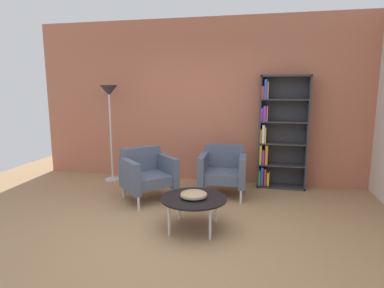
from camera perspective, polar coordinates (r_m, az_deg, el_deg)
The scene contains 8 objects.
ground_plane at distance 3.81m, azimuth -4.20°, elevation -16.38°, with size 8.32×8.32×0.00m, color #9E7751.
brick_back_panel at distance 5.82m, azimuth 2.50°, elevation 7.62°, with size 6.40×0.12×2.90m, color #B2664C.
bookshelf_tall at distance 5.59m, azimuth 15.13°, elevation 1.64°, with size 0.80×0.30×1.90m.
coffee_table_low at distance 3.88m, azimuth 0.30°, elevation -9.93°, with size 0.80×0.80×0.40m.
decorative_bowl at distance 3.85m, azimuth 0.30°, elevation -9.04°, with size 0.32×0.32×0.05m.
armchair_by_bookshelf at distance 5.11m, azimuth 5.56°, elevation -4.53°, with size 0.74×0.68×0.78m.
armchair_corner_red at distance 4.92m, azimuth -8.05°, elevation -5.14°, with size 0.95×0.95×0.78m.
floor_lamp_torchiere at distance 5.93m, azimuth -14.57°, elevation 7.34°, with size 0.32×0.32×1.74m.
Camera 1 is at (0.98, -3.27, 1.69)m, focal length 29.82 mm.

